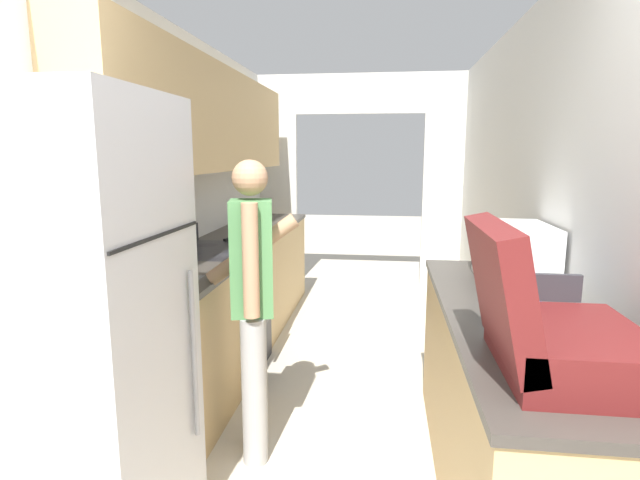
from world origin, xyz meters
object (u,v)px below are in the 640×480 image
Objects in this scene: person at (253,303)px; suitcase at (546,328)px; knife at (231,238)px; microwave at (514,253)px; range_oven at (217,311)px; book_stack at (514,307)px; refrigerator at (77,337)px.

suitcase is at bearing -138.78° from person.
microwave is at bearing -16.71° from knife.
suitcase is at bearing -46.64° from range_oven.
book_stack is at bearing -35.00° from range_oven.
person reaches higher than suitcase.
range_oven is 0.65m from knife.
person is at bearing 144.22° from suitcase.
book_stack reaches higher than knife.
range_oven is 1.88× the size of suitcase.
refrigerator is 2.17m from knife.
refrigerator is 1.76m from range_oven.
suitcase reaches higher than range_oven.
book_stack is 2.46m from knife.
refrigerator reaches higher than knife.
knife is at bearing 93.78° from range_oven.
person reaches higher than range_oven.
book_stack is at bearing -102.66° from microwave.
microwave is 1.42× the size of knife.
knife is at bearing 136.52° from book_stack.
book_stack is at bearing -115.37° from person.
suitcase is (1.66, -0.10, 0.15)m from refrigerator.
refrigerator is 1.16× the size of person.
microwave is 0.60m from book_stack.
microwave reaches higher than range_oven.
microwave is 1.67× the size of book_stack.
refrigerator is 3.22× the size of suitcase.
book_stack is at bearing -29.94° from knife.
microwave reaches higher than book_stack.
person is 1.26m from book_stack.
range_oven is at bearing 91.50° from refrigerator.
range_oven is (-0.04, 1.70, -0.44)m from refrigerator.
person reaches higher than knife.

